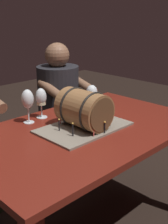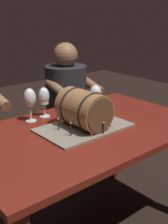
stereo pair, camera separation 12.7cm
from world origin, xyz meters
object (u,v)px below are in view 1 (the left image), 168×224
at_px(wine_glass_empty, 28,100).
at_px(wine_glass_white, 41,98).
at_px(dining_table, 84,145).
at_px(wine_glass_amber, 92,94).
at_px(barrel_cake, 84,111).
at_px(person_seated_right, 59,115).

distance_m(wine_glass_empty, wine_glass_white, 0.11).
distance_m(dining_table, wine_glass_amber, 0.39).
distance_m(barrel_cake, wine_glass_empty, 0.35).
bearing_deg(wine_glass_empty, person_seated_right, 35.62).
xyz_separation_m(wine_glass_white, person_seated_right, (0.48, 0.41, -0.33)).
distance_m(wine_glass_empty, person_seated_right, 0.81).
xyz_separation_m(barrel_cake, person_seated_right, (0.42, 0.72, -0.31)).
distance_m(wine_glass_white, person_seated_right, 0.71).
xyz_separation_m(wine_glass_empty, person_seated_right, (0.59, 0.42, -0.35)).
bearing_deg(wine_glass_empty, dining_table, -59.80).
bearing_deg(dining_table, barrel_cake, -166.70).
xyz_separation_m(dining_table, wine_glass_white, (-0.06, 0.32, 0.23)).
height_order(wine_glass_white, person_seated_right, person_seated_right).
relative_size(wine_glass_white, person_seated_right, 0.17).
relative_size(dining_table, wine_glass_white, 7.31).
bearing_deg(wine_glass_amber, barrel_cake, -144.26).
relative_size(barrel_cake, wine_glass_empty, 2.50).
height_order(barrel_cake, wine_glass_white, barrel_cake).
bearing_deg(wine_glass_empty, wine_glass_amber, -15.83).
relative_size(wine_glass_amber, person_seated_right, 0.16).
height_order(dining_table, wine_glass_empty, wine_glass_empty).
relative_size(wine_glass_empty, person_seated_right, 0.18).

